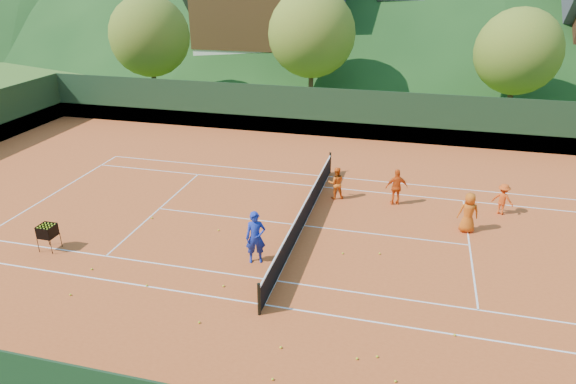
% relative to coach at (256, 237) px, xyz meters
% --- Properties ---
extents(ground, '(400.00, 400.00, 0.00)m').
position_rel_coach_xyz_m(ground, '(1.02, 3.10, -0.98)').
color(ground, '#34581B').
rests_on(ground, ground).
extents(clay_court, '(40.00, 24.00, 0.02)m').
position_rel_coach_xyz_m(clay_court, '(1.02, 3.10, -0.97)').
color(clay_court, '#BC4C1E').
rests_on(clay_court, ground).
extents(coach, '(0.82, 0.68, 1.93)m').
position_rel_coach_xyz_m(coach, '(0.00, 0.00, 0.00)').
color(coach, '#182B9C').
rests_on(coach, clay_court).
extents(student_a, '(0.85, 0.75, 1.47)m').
position_rel_coach_xyz_m(student_a, '(1.82, 6.11, -0.23)').
color(student_a, orange).
rests_on(student_a, clay_court).
extents(student_b, '(1.03, 0.65, 1.63)m').
position_rel_coach_xyz_m(student_b, '(4.48, 6.11, -0.15)').
color(student_b, '#ED5A15').
rests_on(student_b, clay_court).
extents(student_c, '(0.87, 0.64, 1.63)m').
position_rel_coach_xyz_m(student_c, '(7.34, 4.24, -0.15)').
color(student_c, '#CD5812').
rests_on(student_c, clay_court).
extents(student_d, '(1.00, 0.80, 1.35)m').
position_rel_coach_xyz_m(student_d, '(8.86, 6.26, -0.29)').
color(student_d, '#DD4B13').
rests_on(student_d, clay_court).
extents(tennis_ball_0, '(0.07, 0.07, 0.07)m').
position_rel_coach_xyz_m(tennis_ball_0, '(-5.22, 2.14, -0.93)').
color(tennis_ball_0, '#CAE025').
rests_on(tennis_ball_0, clay_court).
extents(tennis_ball_2, '(0.07, 0.07, 0.07)m').
position_rel_coach_xyz_m(tennis_ball_2, '(2.03, -4.17, -0.93)').
color(tennis_ball_2, '#CAE025').
rests_on(tennis_ball_2, clay_court).
extents(tennis_ball_3, '(0.07, 0.07, 0.07)m').
position_rel_coach_xyz_m(tennis_ball_3, '(4.20, 1.58, -0.93)').
color(tennis_ball_3, '#CAE025').
rests_on(tennis_ball_3, clay_court).
extents(tennis_ball_4, '(0.07, 0.07, 0.07)m').
position_rel_coach_xyz_m(tennis_ball_4, '(-0.55, -1.79, -0.93)').
color(tennis_ball_4, '#CAE025').
rests_on(tennis_ball_4, clay_court).
extents(tennis_ball_5, '(0.07, 0.07, 0.07)m').
position_rel_coach_xyz_m(tennis_ball_5, '(-3.00, -2.39, -0.93)').
color(tennis_ball_5, '#CAE025').
rests_on(tennis_ball_5, clay_court).
extents(tennis_ball_7, '(0.07, 0.07, 0.07)m').
position_rel_coach_xyz_m(tennis_ball_7, '(6.67, -2.45, -0.93)').
color(tennis_ball_7, '#CAE025').
rests_on(tennis_ball_7, clay_court).
extents(tennis_ball_9, '(0.07, 0.07, 0.07)m').
position_rel_coach_xyz_m(tennis_ball_9, '(4.63, -3.88, -0.93)').
color(tennis_ball_9, '#CAE025').
rests_on(tennis_ball_9, clay_court).
extents(tennis_ball_10, '(0.07, 0.07, 0.07)m').
position_rel_coach_xyz_m(tennis_ball_10, '(-0.57, -3.73, -0.93)').
color(tennis_ball_10, '#CAE025').
rests_on(tennis_ball_10, clay_court).
extents(tennis_ball_11, '(0.07, 0.07, 0.07)m').
position_rel_coach_xyz_m(tennis_ball_11, '(4.11, -4.09, -0.93)').
color(tennis_ball_11, '#CAE025').
rests_on(tennis_ball_11, clay_court).
extents(tennis_ball_12, '(0.07, 0.07, 0.07)m').
position_rel_coach_xyz_m(tennis_ball_12, '(5.16, -4.66, -0.93)').
color(tennis_ball_12, '#CAE025').
rests_on(tennis_ball_12, clay_court).
extents(tennis_ball_13, '(0.07, 0.07, 0.07)m').
position_rel_coach_xyz_m(tennis_ball_13, '(-5.10, -3.46, -0.93)').
color(tennis_ball_13, '#CAE025').
rests_on(tennis_ball_13, clay_court).
extents(tennis_ball_14, '(0.07, 0.07, 0.07)m').
position_rel_coach_xyz_m(tennis_ball_14, '(2.14, -5.37, -0.93)').
color(tennis_ball_14, '#CAE025').
rests_on(tennis_ball_14, clay_court).
extents(tennis_ball_15, '(0.07, 0.07, 0.07)m').
position_rel_coach_xyz_m(tennis_ball_15, '(-2.15, 1.81, -0.93)').
color(tennis_ball_15, '#CAE025').
rests_on(tennis_ball_15, clay_court).
extents(tennis_ball_16, '(0.07, 0.07, 0.07)m').
position_rel_coach_xyz_m(tennis_ball_16, '(-5.33, -1.95, -0.93)').
color(tennis_ball_16, '#CAE025').
rests_on(tennis_ball_16, clay_court).
extents(tennis_ball_17, '(0.07, 0.07, 0.07)m').
position_rel_coach_xyz_m(tennis_ball_17, '(2.90, 1.26, -0.93)').
color(tennis_ball_17, '#CAE025').
rests_on(tennis_ball_17, clay_court).
extents(court_lines, '(23.83, 11.03, 0.00)m').
position_rel_coach_xyz_m(court_lines, '(1.02, 3.10, -0.96)').
color(court_lines, white).
rests_on(court_lines, clay_court).
extents(tennis_net, '(0.10, 12.07, 1.10)m').
position_rel_coach_xyz_m(tennis_net, '(1.02, 3.10, -0.46)').
color(tennis_net, black).
rests_on(tennis_net, clay_court).
extents(perimeter_fence, '(40.40, 24.24, 3.00)m').
position_rel_coach_xyz_m(perimeter_fence, '(1.02, 3.10, 0.28)').
color(perimeter_fence, black).
rests_on(perimeter_fence, clay_court).
extents(ball_hopper, '(0.57, 0.57, 1.00)m').
position_rel_coach_xyz_m(ball_hopper, '(-7.62, -1.09, -0.22)').
color(ball_hopper, black).
rests_on(ball_hopper, clay_court).
extents(chalet_left, '(13.80, 9.93, 12.92)m').
position_rel_coach_xyz_m(chalet_left, '(-8.98, 33.10, 4.66)').
color(chalet_left, beige).
rests_on(chalet_left, ground).
extents(chalet_mid, '(12.65, 8.82, 11.45)m').
position_rel_coach_xyz_m(chalet_mid, '(7.02, 37.10, 4.01)').
color(chalet_mid, beige).
rests_on(chalet_mid, ground).
extents(tree_a, '(6.00, 6.00, 7.88)m').
position_rel_coach_xyz_m(tree_a, '(-14.98, 21.10, 3.89)').
color(tree_a, '#3F2A19').
rests_on(tree_a, ground).
extents(tree_b, '(6.40, 6.40, 8.40)m').
position_rel_coach_xyz_m(tree_b, '(-2.98, 23.10, 4.21)').
color(tree_b, '#42281A').
rests_on(tree_b, ground).
extents(tree_c, '(5.60, 5.60, 7.35)m').
position_rel_coach_xyz_m(tree_c, '(11.02, 22.10, 3.56)').
color(tree_c, '#3E2618').
rests_on(tree_c, ground).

